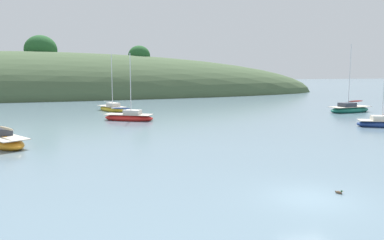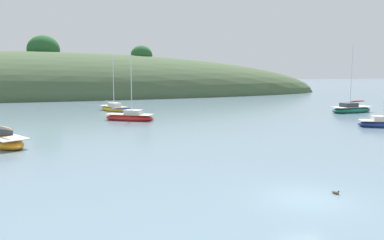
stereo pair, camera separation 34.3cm
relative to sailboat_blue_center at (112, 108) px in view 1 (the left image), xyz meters
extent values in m
plane|color=slate|center=(5.75, -41.91, -0.37)|extent=(400.00, 400.00, 0.00)
ellipsoid|color=#425638|center=(-19.25, 37.45, -0.37)|extent=(150.00, 36.00, 19.92)
ellipsoid|color=#235628|center=(9.61, 36.93, 8.87)|extent=(5.21, 4.73, 4.73)
ellipsoid|color=#235628|center=(-12.52, 39.33, 10.04)|extent=(7.25, 6.59, 6.59)
ellipsoid|color=gold|center=(-0.02, 0.04, -0.11)|extent=(4.23, 6.15, 0.94)
cube|color=beige|center=(-0.02, 0.04, 0.31)|extent=(3.89, 5.66, 0.06)
cube|color=beige|center=(0.17, -0.38, 0.58)|extent=(1.95, 2.24, 0.53)
cylinder|color=silver|center=(0.10, -0.22, 4.04)|extent=(0.09, 0.09, 7.46)
cylinder|color=silver|center=(-0.41, 0.90, 0.96)|extent=(1.08, 2.27, 0.07)
ellipsoid|color=#196B56|center=(32.01, -10.86, -0.07)|extent=(6.97, 3.22, 1.07)
cube|color=beige|center=(32.01, -10.86, 0.41)|extent=(6.41, 2.96, 0.06)
cube|color=#333842|center=(31.48, -10.93, 0.70)|extent=(2.34, 1.78, 0.58)
cylinder|color=silver|center=(31.68, -10.91, 4.75)|extent=(0.09, 0.09, 8.67)
cylinder|color=silver|center=(33.08, -10.70, 1.11)|extent=(2.80, 0.47, 0.07)
ellipsoid|color=maroon|center=(33.08, -10.70, 1.16)|extent=(2.71, 0.59, 0.20)
ellipsoid|color=red|center=(1.07, -11.14, -0.10)|extent=(6.23, 4.77, 0.96)
cube|color=beige|center=(1.07, -11.14, 0.33)|extent=(5.74, 4.39, 0.06)
cube|color=beige|center=(1.49, -11.38, 0.60)|extent=(2.33, 2.11, 0.54)
cylinder|color=silver|center=(1.33, -11.29, 3.91)|extent=(0.09, 0.09, 7.16)
cylinder|color=silver|center=(0.24, -10.66, 0.99)|extent=(2.23, 1.32, 0.07)
ellipsoid|color=#2D4784|center=(0.24, -10.66, 1.04)|extent=(2.20, 1.38, 0.20)
ellipsoid|color=orange|center=(-10.48, -24.04, -0.08)|extent=(5.28, 6.77, 1.05)
cube|color=beige|center=(-10.48, -24.04, 0.39)|extent=(4.86, 6.23, 0.06)
cylinder|color=silver|center=(-9.94, -24.94, 1.08)|extent=(1.48, 2.40, 0.07)
ellipsoid|color=tan|center=(-9.94, -24.94, 1.13)|extent=(1.53, 2.37, 0.20)
cube|color=silver|center=(25.79, -23.69, 0.54)|extent=(2.14, 1.88, 0.51)
cylinder|color=silver|center=(25.94, -23.76, 3.39)|extent=(0.09, 0.09, 6.21)
ellipsoid|color=#473828|center=(7.45, -41.69, -0.32)|extent=(0.29, 0.38, 0.16)
sphere|color=#1E4723|center=(7.51, -41.82, -0.21)|extent=(0.09, 0.09, 0.09)
cone|color=gold|center=(7.53, -41.89, -0.22)|extent=(0.05, 0.06, 0.04)
cone|color=#473828|center=(7.40, -41.55, -0.29)|extent=(0.09, 0.10, 0.08)
camera|label=1|loc=(-4.47, -57.39, 5.60)|focal=36.74mm
camera|label=2|loc=(-4.14, -57.48, 5.60)|focal=36.74mm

